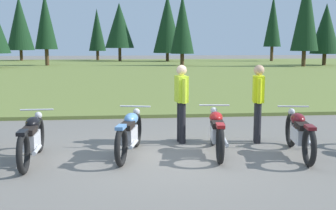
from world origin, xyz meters
TOP-DOWN VIEW (x-y plane):
  - ground_plane at (0.00, 0.00)m, footprint 140.00×140.00m
  - grass_moorland at (0.00, 26.15)m, footprint 80.00×44.00m
  - forest_treeline at (-0.56, 37.79)m, footprint 40.88×19.04m
  - motorcycle_black at (-2.52, -0.07)m, footprint 0.62×2.10m
  - motorcycle_sky_blue at (-0.77, 0.19)m, footprint 0.71×2.07m
  - motorcycle_red at (0.90, 0.17)m, footprint 0.62×2.10m
  - motorcycle_maroon at (2.43, -0.15)m, footprint 0.64×2.09m
  - rider_in_hivis_vest at (1.97, 0.97)m, footprint 0.29×0.54m
  - rider_checking_bike at (0.34, 1.14)m, footprint 0.27×0.55m

SIDE VIEW (x-z plane):
  - ground_plane at x=0.00m, z-range 0.00..0.00m
  - grass_moorland at x=0.00m, z-range 0.00..0.10m
  - motorcycle_black at x=-2.52m, z-range 0.00..0.88m
  - motorcycle_sky_blue at x=-0.77m, z-range 0.00..0.88m
  - motorcycle_red at x=0.90m, z-range 0.00..0.88m
  - motorcycle_maroon at x=2.43m, z-range 0.00..0.88m
  - rider_in_hivis_vest at x=1.97m, z-range 0.11..1.78m
  - rider_checking_bike at x=0.34m, z-range 0.11..1.78m
  - forest_treeline at x=-0.56m, z-range 0.02..8.41m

